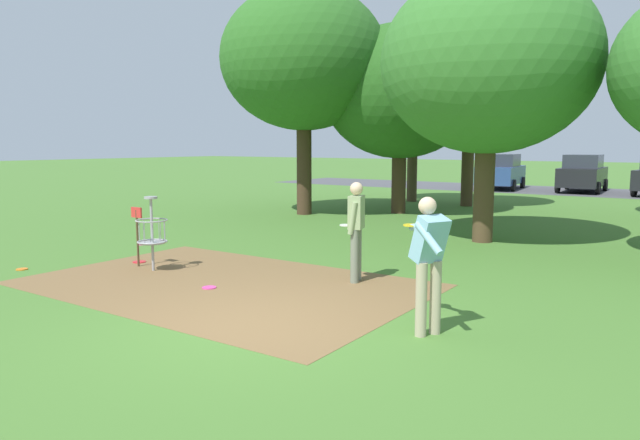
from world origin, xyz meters
The scene contains 17 objects.
ground_plane centered at (0.00, 0.00, 0.00)m, with size 160.00×160.00×0.00m, color #47752D.
dirt_tee_pad centered at (-1.90, 1.56, 0.00)m, with size 6.59×4.32×0.01m, color brown.
disc_golf_basket centered at (-3.77, 1.60, 0.75)m, with size 0.98×0.58×1.39m.
player_foreground_watching centered at (-0.16, 2.99, 0.97)m, with size 0.44×0.50×1.71m.
player_throwing centered at (2.02, 1.08, 0.99)m, with size 0.87×0.90×1.71m.
frisbee_near_basket centered at (-5.82, 0.25, 0.01)m, with size 0.21×0.21×0.02m, color orange.
frisbee_by_tee centered at (-6.19, 3.34, 0.01)m, with size 0.22×0.22×0.02m, color #E53D99.
frisbee_mid_grass centered at (-4.56, 1.94, 0.01)m, with size 0.26×0.26×0.02m, color red.
frisbee_far_right centered at (-1.89, 1.22, 0.01)m, with size 0.23×0.23×0.02m, color #E53D99.
tree_near_left centered at (-5.57, 16.51, 4.23)m, with size 3.38×3.38×5.72m.
tree_near_right centered at (-3.03, 16.02, 4.14)m, with size 4.32×4.32×6.00m.
tree_mid_center centered at (-6.60, 10.37, 5.09)m, with size 5.46×5.46×7.43m.
tree_far_left centered at (-4.13, 12.46, 4.08)m, with size 5.23×5.23×6.31m.
tree_far_center centered at (0.25, 8.27, 4.24)m, with size 5.03×5.03×6.39m.
parking_lot_strip centered at (0.00, 25.84, 0.00)m, with size 36.00×6.00×0.01m, color #4C4C51.
parked_car_leftmost centered at (-4.59, 25.20, 0.92)m, with size 2.29×4.36×1.84m.
parked_car_center_left centered at (-0.70, 25.75, 0.92)m, with size 2.09×4.26×1.84m.
Camera 1 is at (4.87, -5.43, 2.34)m, focal length 32.68 mm.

